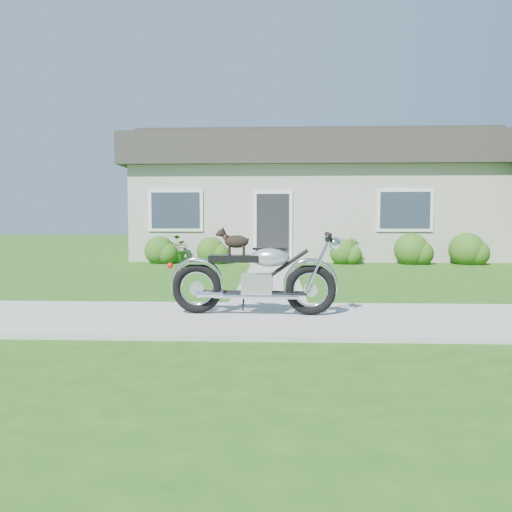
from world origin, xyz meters
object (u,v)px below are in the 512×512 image
at_px(house, 315,197).
at_px(potted_plant_right, 353,251).
at_px(motorcycle_with_dog, 257,277).
at_px(potted_plant_left, 178,249).

xyz_separation_m(house, potted_plant_right, (0.91, -3.44, -1.77)).
relative_size(house, motorcycle_with_dog, 5.67).
height_order(house, potted_plant_left, house).
distance_m(potted_plant_right, motorcycle_with_dog, 8.79).
bearing_deg(motorcycle_with_dog, house, 84.47).
height_order(house, motorcycle_with_dog, house).
bearing_deg(house, motorcycle_with_dog, -97.85).
relative_size(house, potted_plant_left, 14.71).
xyz_separation_m(house, potted_plant_left, (-4.34, -3.44, -1.73)).
relative_size(potted_plant_left, motorcycle_with_dog, 0.39).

